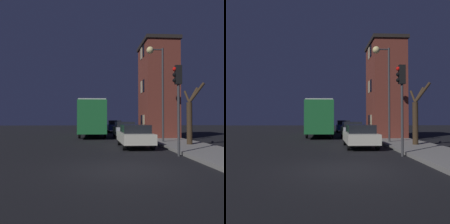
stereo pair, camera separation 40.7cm
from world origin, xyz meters
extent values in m
plane|color=black|center=(0.00, 0.00, 0.00)|extent=(120.00, 120.00, 0.00)
cube|color=brown|center=(4.74, 13.79, 4.34)|extent=(2.79, 4.54, 8.33)
cube|color=black|center=(4.74, 13.79, 8.66)|extent=(3.03, 4.78, 0.30)
cube|color=beige|center=(3.32, 13.30, 1.58)|extent=(0.03, 0.70, 1.10)
cube|color=black|center=(3.32, 14.28, 1.58)|extent=(0.03, 0.70, 1.10)
cube|color=black|center=(3.32, 13.30, 4.74)|extent=(0.03, 0.70, 1.10)
cube|color=beige|center=(3.32, 14.28, 4.74)|extent=(0.03, 0.70, 1.10)
cube|color=black|center=(3.32, 13.30, 7.91)|extent=(0.03, 0.70, 1.10)
cube|color=beige|center=(3.32, 14.28, 7.91)|extent=(0.03, 0.70, 1.10)
cylinder|color=#38383A|center=(3.73, 8.46, 3.46)|extent=(0.14, 0.14, 6.58)
cylinder|color=#38383A|center=(3.28, 8.46, 6.65)|extent=(0.90, 0.09, 0.09)
sphere|color=#F9E08C|center=(2.83, 8.46, 6.60)|extent=(0.51, 0.51, 0.51)
cylinder|color=#38383A|center=(2.90, 2.86, 1.71)|extent=(0.12, 0.12, 3.42)
cube|color=black|center=(2.90, 2.86, 3.87)|extent=(0.30, 0.24, 0.90)
sphere|color=red|center=(2.72, 2.86, 4.14)|extent=(0.20, 0.20, 0.20)
sphere|color=black|center=(2.72, 2.86, 3.87)|extent=(0.20, 0.20, 0.20)
sphere|color=black|center=(2.72, 2.86, 3.60)|extent=(0.20, 0.20, 0.20)
cylinder|color=#382819|center=(4.89, 6.58, 1.49)|extent=(0.34, 0.34, 2.62)
cylinder|color=#382819|center=(5.18, 6.65, 3.26)|extent=(0.78, 0.35, 1.02)
cylinder|color=#382819|center=(5.28, 6.37, 3.39)|extent=(0.98, 0.64, 1.29)
cylinder|color=#382819|center=(4.87, 6.91, 3.19)|extent=(0.18, 0.78, 0.86)
cube|color=#1E6B33|center=(-1.26, 17.91, 1.94)|extent=(2.48, 11.80, 2.91)
cube|color=black|center=(-1.26, 17.91, 2.46)|extent=(2.50, 10.85, 1.05)
cube|color=#B2B2B2|center=(-1.26, 17.91, 3.45)|extent=(2.36, 11.21, 0.12)
cylinder|color=black|center=(-0.11, 21.74, 0.48)|extent=(0.18, 0.96, 0.96)
cylinder|color=black|center=(-2.41, 21.74, 0.48)|extent=(0.18, 0.96, 0.96)
cylinder|color=black|center=(-0.11, 14.07, 0.48)|extent=(0.18, 0.96, 0.96)
cylinder|color=black|center=(-2.41, 14.07, 0.48)|extent=(0.18, 0.96, 0.96)
cube|color=beige|center=(1.40, 6.64, 0.62)|extent=(1.81, 4.25, 0.59)
cube|color=black|center=(1.40, 6.43, 1.16)|extent=(1.59, 2.21, 0.49)
cylinder|color=black|center=(2.22, 8.03, 0.33)|extent=(0.18, 0.65, 0.65)
cylinder|color=black|center=(0.59, 8.03, 0.33)|extent=(0.18, 0.65, 0.65)
cylinder|color=black|center=(2.22, 5.26, 0.33)|extent=(0.18, 0.65, 0.65)
cylinder|color=black|center=(0.59, 5.26, 0.33)|extent=(0.18, 0.65, 0.65)
cube|color=#B7BABF|center=(1.68, 14.14, 0.69)|extent=(1.77, 4.53, 0.71)
cube|color=black|center=(1.68, 13.92, 1.27)|extent=(1.56, 2.35, 0.47)
cylinder|color=black|center=(2.47, 15.61, 0.33)|extent=(0.18, 0.66, 0.66)
cylinder|color=black|center=(0.88, 15.61, 0.33)|extent=(0.18, 0.66, 0.66)
cylinder|color=black|center=(2.47, 12.67, 0.33)|extent=(0.18, 0.66, 0.66)
cylinder|color=black|center=(0.88, 12.67, 0.33)|extent=(0.18, 0.66, 0.66)
cube|color=navy|center=(1.62, 24.69, 0.67)|extent=(1.80, 4.62, 0.71)
cube|color=black|center=(1.62, 24.46, 1.30)|extent=(1.59, 2.40, 0.55)
cylinder|color=black|center=(2.43, 26.19, 0.31)|extent=(0.18, 0.63, 0.63)
cylinder|color=black|center=(0.81, 26.19, 0.31)|extent=(0.18, 0.63, 0.63)
cylinder|color=black|center=(2.43, 23.18, 0.31)|extent=(0.18, 0.63, 0.63)
cylinder|color=black|center=(0.81, 23.18, 0.31)|extent=(0.18, 0.63, 0.63)
camera|label=1|loc=(-1.11, -8.70, 1.76)|focal=40.00mm
camera|label=2|loc=(-0.70, -8.72, 1.76)|focal=40.00mm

